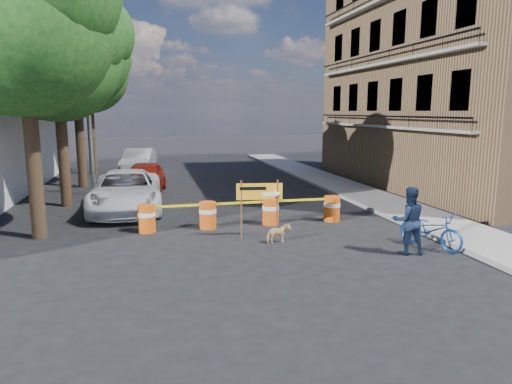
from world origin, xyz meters
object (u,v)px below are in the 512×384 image
barrel_far_right (332,208)px  pedestrian (409,221)px  barrel_far_left (147,218)px  suv_white (126,191)px  detour_sign (265,196)px  sedan_silver (139,161)px  barrel_mid_left (208,215)px  dog (278,233)px  barrel_mid_right (271,211)px  sedan_red (145,178)px  bicycle (432,213)px

barrel_far_right → pedestrian: (0.55, -4.03, 0.46)m
barrel_far_left → suv_white: (-0.78, 3.47, 0.33)m
detour_sign → sedan_silver: (-4.06, 15.99, -0.54)m
detour_sign → barrel_mid_left: bearing=142.9°
barrel_far_right → sedan_silver: bearing=115.7°
barrel_mid_left → dog: (1.82, -2.23, -0.17)m
suv_white → sedan_silver: (0.29, 10.99, -0.00)m
barrel_mid_left → barrel_far_right: (4.45, 0.02, 0.00)m
barrel_mid_right → sedan_red: 8.42m
detour_sign → sedan_red: (-3.67, 8.86, -0.57)m
barrel_mid_right → sedan_silver: sedan_silver is taller
bicycle → barrel_mid_right: bearing=112.5°
barrel_far_left → barrel_mid_right: 4.18m
barrel_far_right → barrel_far_left: bearing=-179.6°
bicycle → dog: 4.45m
detour_sign → dog: bearing=-62.3°
barrel_far_left → barrel_far_right: (6.45, 0.05, 0.00)m
pedestrian → dog: 3.71m
sedan_silver → suv_white: bearing=-84.0°
barrel_far_right → bicycle: bicycle is taller
barrel_far_right → bicycle: size_ratio=0.45×
pedestrian → sedan_silver: (-7.49, 18.43, -0.14)m
sedan_silver → barrel_mid_right: bearing=-64.4°
barrel_far_left → dog: barrel_far_left is taller
barrel_mid_right → sedan_silver: (-4.67, 14.38, 0.32)m
barrel_far_right → dog: 3.46m
dog → suv_white: 7.31m
barrel_far_right → suv_white: suv_white is taller
barrel_far_left → bicycle: 8.77m
barrel_mid_left → bicycle: size_ratio=0.45×
bicycle → suv_white: size_ratio=0.35×
pedestrian → sedan_silver: bearing=-56.5°
barrel_mid_left → detour_sign: size_ratio=0.49×
pedestrian → sedan_red: 13.34m
barrel_far_left → bicycle: size_ratio=0.45×
sedan_silver → barrel_far_left: bearing=-80.5°
pedestrian → sedan_silver: pedestrian is taller
pedestrian → bicycle: bearing=-146.9°
pedestrian → barrel_mid_right: bearing=-43.8°
barrel_far_left → sedan_red: bearing=90.7°
pedestrian → sedan_red: (-7.09, 11.30, -0.18)m
barrel_mid_right → bicycle: size_ratio=0.45×
pedestrian → suv_white: 10.77m
detour_sign → dog: 1.25m
detour_sign → sedan_silver: detour_sign is taller
barrel_far_right → dog: size_ratio=1.28×
bicycle → sedan_silver: bicycle is taller
pedestrian → dog: (-3.18, 1.79, -0.64)m
barrel_mid_left → barrel_mid_right: same height
sedan_red → barrel_mid_right: bearing=-53.0°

